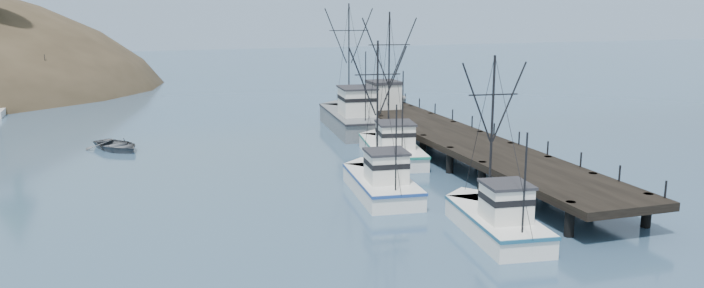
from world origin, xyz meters
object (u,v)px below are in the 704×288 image
object	(u,v)px
trawler_near	(495,219)
motorboat	(117,150)
pier_shed	(384,94)
work_vessel	(352,118)
pier	(452,137)
trawler_mid	(380,182)
pickup_truck	(381,96)
trawler_far	(391,148)

from	to	relation	value
trawler_near	motorboat	xyz separation A→B (m)	(-20.42, 29.68, -0.82)
pier_shed	work_vessel	bearing A→B (deg)	-173.92
work_vessel	motorboat	bearing A→B (deg)	-172.96
pier	trawler_near	world-z (taller)	trawler_near
trawler_mid	pickup_truck	size ratio (longest dim) A/B	1.97
trawler_mid	pickup_truck	bearing A→B (deg)	69.56
work_vessel	pier_shed	distance (m)	4.15
pier	pier_shed	distance (m)	14.67
trawler_far	pier_shed	distance (m)	14.32
trawler_near	work_vessel	world-z (taller)	work_vessel
trawler_far	trawler_near	bearing A→B (deg)	-93.83
pier	motorboat	bearing A→B (deg)	156.91
pickup_truck	motorboat	size ratio (longest dim) A/B	0.97
trawler_mid	work_vessel	distance (m)	23.51
trawler_far	motorboat	bearing A→B (deg)	154.80
pier	trawler_far	size ratio (longest dim) A/B	3.58
trawler_near	trawler_far	distance (m)	19.49
trawler_near	pickup_truck	distance (m)	36.94
trawler_near	trawler_mid	distance (m)	10.14
pier_shed	motorboat	xyz separation A→B (m)	(-26.09, -3.16, -3.42)
motorboat	work_vessel	bearing A→B (deg)	-23.10
trawler_far	motorboat	world-z (taller)	trawler_far
trawler_mid	pier_shed	distance (m)	25.03
work_vessel	pier_shed	bearing A→B (deg)	6.08
pier	trawler_near	size ratio (longest dim) A/B	4.29
pier_shed	pickup_truck	xyz separation A→B (m)	(1.01, 3.45, -0.67)
trawler_far	pier_shed	world-z (taller)	trawler_far
motorboat	pier	bearing A→B (deg)	-53.23
work_vessel	pier_shed	world-z (taller)	work_vessel
work_vessel	pickup_truck	bearing A→B (deg)	40.28
trawler_near	work_vessel	size ratio (longest dim) A/B	0.67
pickup_truck	trawler_far	bearing A→B (deg)	166.51
pier_shed	pickup_truck	bearing A→B (deg)	73.72
trawler_far	work_vessel	bearing A→B (deg)	86.20
trawler_mid	pickup_truck	distance (m)	28.55
pier	trawler_far	xyz separation A→B (m)	(-4.99, 1.17, -0.87)
work_vessel	pier_shed	size ratio (longest dim) A/B	4.82
work_vessel	motorboat	world-z (taller)	work_vessel
pier	trawler_near	distance (m)	19.36
trawler_near	work_vessel	distance (m)	32.54
trawler_far	motorboat	distance (m)	24.03
motorboat	pickup_truck	bearing A→B (deg)	-16.43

